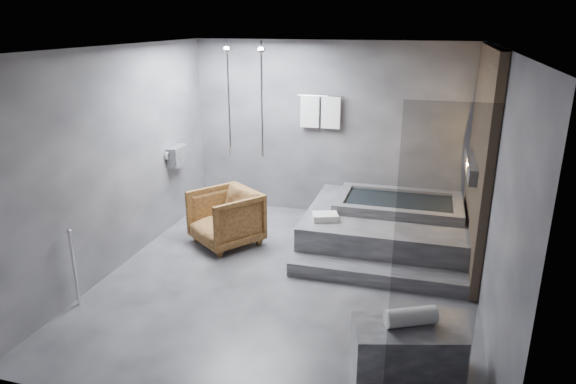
% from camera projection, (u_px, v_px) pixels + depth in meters
% --- Properties ---
extents(room, '(5.00, 5.04, 2.82)m').
position_uv_depth(room, '(327.00, 142.00, 5.98)').
color(room, '#303033').
rests_on(room, ground).
extents(tub_deck, '(2.20, 2.00, 0.50)m').
position_uv_depth(tub_deck, '(386.00, 227.00, 7.39)').
color(tub_deck, '#363538').
rests_on(tub_deck, ground).
extents(tub_step, '(2.20, 0.36, 0.18)m').
position_uv_depth(tub_step, '(376.00, 274.00, 6.36)').
color(tub_step, '#363538').
rests_on(tub_step, ground).
extents(concrete_bench, '(1.08, 0.77, 0.44)m').
position_uv_depth(concrete_bench, '(406.00, 347.00, 4.73)').
color(concrete_bench, '#38373A').
rests_on(concrete_bench, ground).
extents(driftwood_chair, '(1.20, 1.20, 0.79)m').
position_uv_depth(driftwood_chair, '(226.00, 218.00, 7.35)').
color(driftwood_chair, '#432710').
rests_on(driftwood_chair, ground).
extents(rolled_towel, '(0.50, 0.36, 0.17)m').
position_uv_depth(rolled_towel, '(411.00, 317.00, 4.67)').
color(rolled_towel, white).
rests_on(rolled_towel, concrete_bench).
extents(deck_towel, '(0.40, 0.35, 0.09)m').
position_uv_depth(deck_towel, '(325.00, 217.00, 6.97)').
color(deck_towel, silver).
rests_on(deck_towel, tub_deck).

